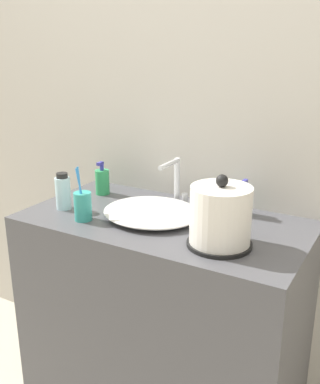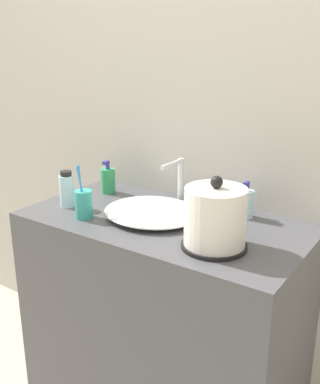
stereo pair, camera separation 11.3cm
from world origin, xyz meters
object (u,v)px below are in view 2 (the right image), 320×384
(faucet, at_px, (179,179))
(toothbrush_cup, at_px, (84,204))
(shampoo_bottle, at_px, (108,180))
(mouthwash_bottle, at_px, (67,190))
(electric_kettle, at_px, (215,220))
(lotion_bottle, at_px, (246,203))

(faucet, distance_m, toothbrush_cup, 0.38)
(faucet, xyz_separation_m, shampoo_bottle, (-0.32, -0.04, -0.05))
(toothbrush_cup, distance_m, mouthwash_bottle, 0.15)
(electric_kettle, height_order, mouthwash_bottle, electric_kettle)
(toothbrush_cup, relative_size, shampoo_bottle, 1.43)
(lotion_bottle, bearing_deg, shampoo_bottle, -174.26)
(faucet, relative_size, lotion_bottle, 1.31)
(mouthwash_bottle, bearing_deg, faucet, 37.37)
(toothbrush_cup, bearing_deg, lotion_bottle, 34.85)
(electric_kettle, relative_size, shampoo_bottle, 1.65)
(electric_kettle, distance_m, shampoo_bottle, 0.66)
(faucet, relative_size, mouthwash_bottle, 1.28)
(electric_kettle, xyz_separation_m, shampoo_bottle, (-0.62, 0.23, -0.04))
(toothbrush_cup, xyz_separation_m, mouthwash_bottle, (-0.14, 0.06, 0.01))
(faucet, height_order, toothbrush_cup, toothbrush_cup)
(toothbrush_cup, bearing_deg, electric_kettle, 4.64)
(lotion_bottle, xyz_separation_m, shampoo_bottle, (-0.59, -0.06, 0.00))
(shampoo_bottle, bearing_deg, lotion_bottle, 5.74)
(electric_kettle, bearing_deg, shampoo_bottle, 159.56)
(electric_kettle, relative_size, toothbrush_cup, 1.16)
(electric_kettle, bearing_deg, faucet, 137.27)
(faucet, distance_m, shampoo_bottle, 0.33)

